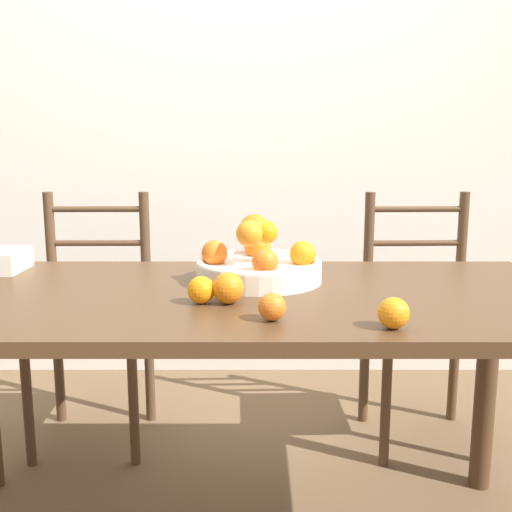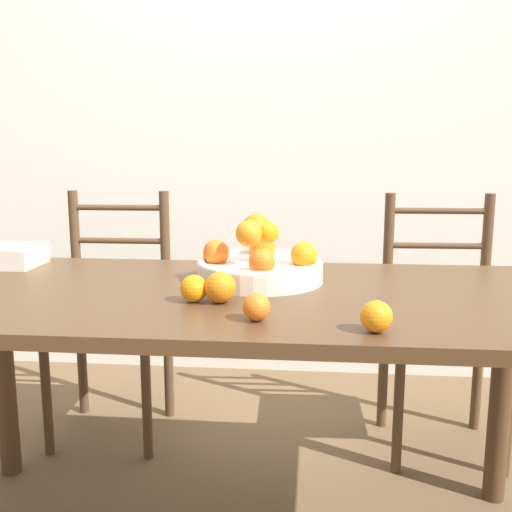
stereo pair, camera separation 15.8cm
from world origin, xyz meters
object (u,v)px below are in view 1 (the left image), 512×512
object	(u,v)px
fruit_bowl	(256,263)
orange_loose_2	(227,288)
orange_loose_3	(391,313)
chair_right	(420,320)
orange_loose_1	(198,290)
orange_loose_0	(269,307)
chair_left	(90,321)

from	to	relation	value
fruit_bowl	orange_loose_2	xyz separation A→B (m)	(-0.07, -0.24, -0.01)
orange_loose_2	orange_loose_3	xyz separation A→B (m)	(0.35, -0.20, -0.01)
chair_right	orange_loose_1	bearing A→B (deg)	-135.83
orange_loose_0	orange_loose_1	xyz separation A→B (m)	(-0.17, 0.14, 0.00)
orange_loose_3	chair_right	bearing A→B (deg)	70.68
orange_loose_0	chair_left	xyz separation A→B (m)	(-0.67, 0.96, -0.32)
orange_loose_0	orange_loose_3	size ratio (longest dim) A/B	0.92
orange_loose_3	chair_left	xyz separation A→B (m)	(-0.93, 1.02, -0.32)
fruit_bowl	orange_loose_0	world-z (taller)	fruit_bowl
orange_loose_0	orange_loose_2	distance (m)	0.17
orange_loose_2	orange_loose_0	bearing A→B (deg)	-55.46
chair_right	orange_loose_0	bearing A→B (deg)	-124.55
chair_left	chair_right	bearing A→B (deg)	-0.87
orange_loose_2	orange_loose_1	bearing A→B (deg)	178.96
fruit_bowl	orange_loose_1	xyz separation A→B (m)	(-0.14, -0.24, -0.02)
orange_loose_1	chair_right	size ratio (longest dim) A/B	0.07
fruit_bowl	chair_left	bearing A→B (deg)	138.20
orange_loose_0	orange_loose_3	bearing A→B (deg)	-12.87
orange_loose_1	orange_loose_3	size ratio (longest dim) A/B	1.01
orange_loose_2	orange_loose_3	world-z (taller)	orange_loose_2
orange_loose_3	chair_right	world-z (taller)	chair_right
orange_loose_2	orange_loose_3	bearing A→B (deg)	-29.69
orange_loose_1	orange_loose_2	xyz separation A→B (m)	(0.07, -0.00, 0.00)
chair_left	fruit_bowl	bearing A→B (deg)	-42.67
chair_right	fruit_bowl	bearing A→B (deg)	-140.19
fruit_bowl	orange_loose_0	bearing A→B (deg)	-85.78
fruit_bowl	chair_left	world-z (taller)	chair_left
chair_left	chair_right	size ratio (longest dim) A/B	1.00
fruit_bowl	orange_loose_1	distance (m)	0.28
orange_loose_1	chair_right	xyz separation A→B (m)	(0.78, 0.82, -0.32)
fruit_bowl	orange_loose_3	xyz separation A→B (m)	(0.28, -0.45, -0.02)
orange_loose_0	chair_left	bearing A→B (deg)	124.92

